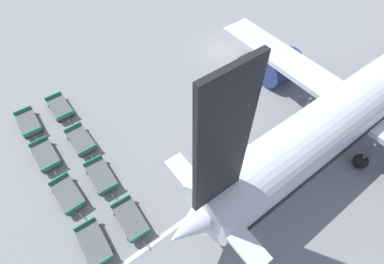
% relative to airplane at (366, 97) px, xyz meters
% --- Properties ---
extents(ground_plane, '(500.00, 500.00, 0.00)m').
position_rel_airplane_xyz_m(ground_plane, '(-14.69, -2.24, -3.55)').
color(ground_plane, gray).
extents(airplane, '(28.66, 37.43, 14.28)m').
position_rel_airplane_xyz_m(airplane, '(0.00, 0.00, 0.00)').
color(airplane, silver).
rests_on(airplane, ground_plane).
extents(baggage_dolly_row_near_col_a, '(3.69, 1.66, 0.92)m').
position_rel_airplane_xyz_m(baggage_dolly_row_near_col_a, '(-15.73, -22.47, -3.08)').
color(baggage_dolly_row_near_col_a, '#515459').
rests_on(baggage_dolly_row_near_col_a, ground_plane).
extents(baggage_dolly_row_near_col_b, '(3.71, 1.72, 0.92)m').
position_rel_airplane_xyz_m(baggage_dolly_row_near_col_b, '(-11.61, -22.36, -3.08)').
color(baggage_dolly_row_near_col_b, '#515459').
rests_on(baggage_dolly_row_near_col_b, ground_plane).
extents(baggage_dolly_row_near_col_c, '(3.74, 1.81, 0.92)m').
position_rel_airplane_xyz_m(baggage_dolly_row_near_col_c, '(-7.37, -22.14, -3.08)').
color(baggage_dolly_row_near_col_c, '#515459').
rests_on(baggage_dolly_row_near_col_c, ground_plane).
extents(baggage_dolly_row_near_col_d, '(3.70, 1.69, 0.92)m').
position_rel_airplane_xyz_m(baggage_dolly_row_near_col_d, '(-3.05, -22.02, -3.08)').
color(baggage_dolly_row_near_col_d, '#515459').
rests_on(baggage_dolly_row_near_col_d, ground_plane).
extents(baggage_dolly_row_mid_a_col_a, '(3.71, 1.72, 0.92)m').
position_rel_airplane_xyz_m(baggage_dolly_row_mid_a_col_a, '(-15.94, -19.64, -3.08)').
color(baggage_dolly_row_mid_a_col_a, '#515459').
rests_on(baggage_dolly_row_mid_a_col_a, ground_plane).
extents(baggage_dolly_row_mid_a_col_b, '(3.72, 1.75, 0.92)m').
position_rel_airplane_xyz_m(baggage_dolly_row_mid_a_col_b, '(-11.42, -19.51, -3.08)').
color(baggage_dolly_row_mid_a_col_b, '#515459').
rests_on(baggage_dolly_row_mid_a_col_b, ground_plane).
extents(baggage_dolly_row_mid_a_col_c, '(3.69, 1.66, 0.92)m').
position_rel_airplane_xyz_m(baggage_dolly_row_mid_a_col_c, '(-7.39, -19.55, -3.08)').
color(baggage_dolly_row_mid_a_col_c, '#515459').
rests_on(baggage_dolly_row_mid_a_col_c, ground_plane).
extents(baggage_dolly_row_mid_a_col_d, '(3.70, 1.68, 0.92)m').
position_rel_airplane_xyz_m(baggage_dolly_row_mid_a_col_d, '(-3.16, -19.32, -3.08)').
color(baggage_dolly_row_mid_a_col_d, '#515459').
rests_on(baggage_dolly_row_mid_a_col_d, ground_plane).
extents(stand_guidance_stripe, '(1.52, 33.95, 0.01)m').
position_rel_airplane_xyz_m(stand_guidance_stripe, '(-1.47, -7.73, -3.55)').
color(stand_guidance_stripe, white).
rests_on(stand_guidance_stripe, ground_plane).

